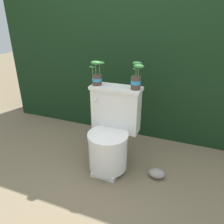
% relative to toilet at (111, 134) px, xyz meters
% --- Properties ---
extents(ground_plane, '(12.00, 12.00, 0.00)m').
position_rel_toilet_xyz_m(ground_plane, '(-0.03, -0.12, -0.35)').
color(ground_plane, '#75664C').
extents(hedge_backdrop, '(3.33, 0.65, 1.77)m').
position_rel_toilet_xyz_m(hedge_backdrop, '(-0.03, 1.00, 0.54)').
color(hedge_backdrop, black).
rests_on(hedge_backdrop, ground).
extents(toilet, '(0.47, 0.49, 0.78)m').
position_rel_toilet_xyz_m(toilet, '(0.00, 0.00, 0.00)').
color(toilet, white).
rests_on(toilet, ground).
extents(potted_plant_left, '(0.13, 0.10, 0.22)m').
position_rel_toilet_xyz_m(potted_plant_left, '(-0.18, 0.11, 0.53)').
color(potted_plant_left, '#47382D').
rests_on(potted_plant_left, toilet).
extents(potted_plant_midleft, '(0.11, 0.10, 0.24)m').
position_rel_toilet_xyz_m(potted_plant_midleft, '(0.18, 0.12, 0.53)').
color(potted_plant_midleft, '#47382D').
rests_on(potted_plant_midleft, toilet).
extents(garden_stone, '(0.15, 0.12, 0.08)m').
position_rel_toilet_xyz_m(garden_stone, '(0.46, -0.02, -0.31)').
color(garden_stone, gray).
rests_on(garden_stone, ground).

